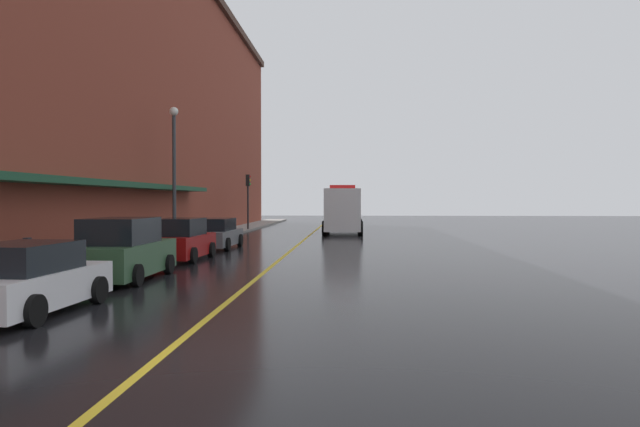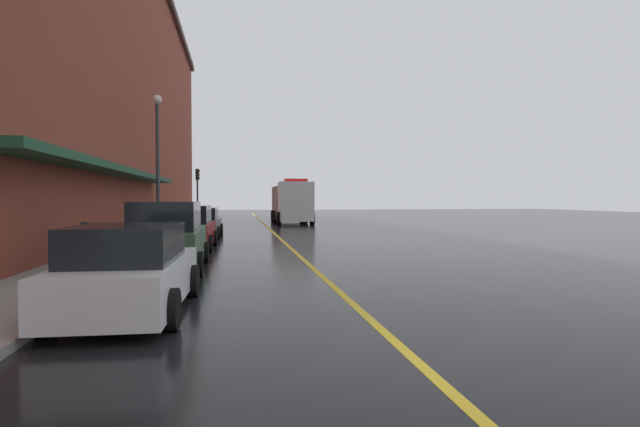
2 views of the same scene
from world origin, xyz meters
TOP-DOWN VIEW (x-y plane):
  - ground_plane at (0.00, 25.00)m, footprint 112.00×112.00m
  - sidewalk_left at (-6.20, 25.00)m, footprint 2.40×70.00m
  - lane_center_stripe at (0.00, 25.00)m, footprint 0.16×70.00m
  - brick_building_left at (-12.09, 24.00)m, footprint 10.54×64.00m
  - parked_car_0 at (-3.98, 3.19)m, footprint 2.13×4.23m
  - parked_car_1 at (-4.05, 8.49)m, footprint 2.10×4.58m
  - parked_car_2 at (-3.98, 14.19)m, footprint 2.08×4.18m
  - parked_car_3 at (-3.96, 19.86)m, footprint 2.22×4.49m
  - box_truck at (2.26, 33.61)m, footprint 2.84×8.07m
  - parking_meter_0 at (-5.35, 5.53)m, footprint 0.14×0.18m
  - parking_meter_1 at (-5.35, 13.29)m, footprint 0.14×0.18m
  - street_lamp_left at (-5.95, 19.60)m, footprint 0.44×0.44m
  - traffic_light_near at (-5.29, 36.27)m, footprint 0.38×0.36m

SIDE VIEW (x-z plane):
  - ground_plane at x=0.00m, z-range 0.00..0.00m
  - lane_center_stripe at x=0.00m, z-range 0.00..0.01m
  - sidewalk_left at x=-6.20m, z-range 0.00..0.15m
  - parked_car_3 at x=-3.96m, z-range -0.04..1.49m
  - parked_car_0 at x=-3.98m, z-range -0.04..1.50m
  - parked_car_2 at x=-3.98m, z-range -0.06..1.65m
  - parked_car_1 at x=-4.05m, z-range -0.07..1.83m
  - parking_meter_0 at x=-5.35m, z-range 0.39..1.72m
  - parking_meter_1 at x=-5.35m, z-range 0.39..1.72m
  - box_truck at x=2.26m, z-range -0.08..3.39m
  - traffic_light_near at x=-5.29m, z-range 1.01..5.31m
  - street_lamp_left at x=-5.95m, z-range 0.93..7.87m
  - brick_building_left at x=-12.09m, z-range 0.01..18.04m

